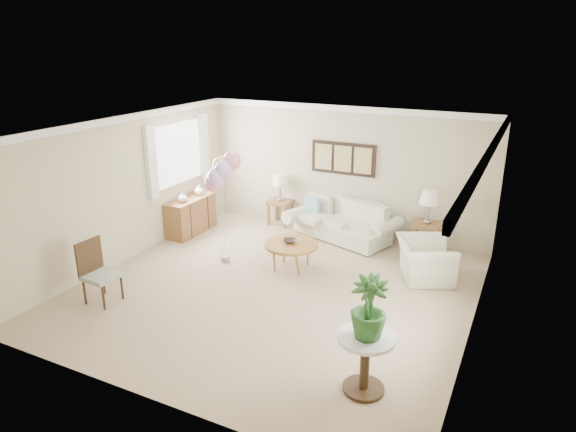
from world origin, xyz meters
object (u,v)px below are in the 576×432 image
Objects in this scene: sofa at (343,224)px; armchair at (425,260)px; balloon_cluster at (222,172)px; coffee_table at (291,245)px; accent_chair at (97,270)px.

sofa is 2.18m from armchair.
balloon_cluster is (-1.50, -2.03, 1.36)m from sofa.
sofa reaches higher than armchair.
coffee_table is 2.27m from armchair.
sofa is 4.78m from accent_chair.
armchair is 5.25m from accent_chair.
accent_chair is at bearing -120.49° from sofa.
coffee_table is at bearing 12.37° from balloon_cluster.
balloon_cluster is (-1.20, -0.26, 1.23)m from coffee_table.
coffee_table is (-0.29, -1.76, 0.13)m from sofa.
sofa is 2.44× the size of accent_chair.
accent_chair reaches higher than coffee_table.
armchair is 3.75m from balloon_cluster.
balloon_cluster reaches higher than armchair.
accent_chair is at bearing -113.93° from balloon_cluster.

